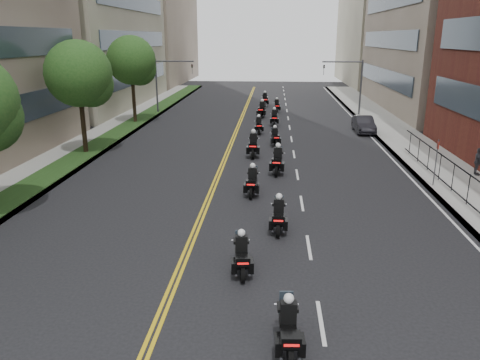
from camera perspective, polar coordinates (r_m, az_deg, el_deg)
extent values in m
cube|color=gray|center=(34.23, 21.49, 2.81)|extent=(4.00, 90.00, 0.15)
cube|color=gray|center=(35.41, -18.85, 3.53)|extent=(4.00, 90.00, 0.15)
cube|color=#1F3714|center=(35.08, -17.65, 3.69)|extent=(2.00, 90.00, 0.04)
cube|color=#333F4C|center=(56.23, 17.03, 11.96)|extent=(0.12, 24.08, 1.80)
cube|color=#333F4C|center=(56.06, 17.39, 16.03)|extent=(0.12, 24.08, 1.80)
cube|color=#333F4C|center=(56.18, 17.78, 20.09)|extent=(0.12, 24.08, 1.80)
cube|color=gray|center=(87.15, 18.31, 19.70)|extent=(15.00, 28.00, 26.00)
cube|color=#333F4C|center=(57.07, -12.14, 12.38)|extent=(0.12, 24.08, 1.80)
cube|color=#333F4C|center=(56.91, -12.40, 16.40)|extent=(0.12, 24.08, 1.80)
cube|color=#333F4C|center=(57.03, -12.67, 20.41)|extent=(0.12, 24.08, 1.80)
cube|color=#7D6D5B|center=(88.12, -12.29, 20.10)|extent=(16.00, 28.00, 26.00)
cylinder|color=#322616|center=(33.73, -18.63, 7.22)|extent=(0.32, 0.32, 5.11)
sphere|color=#1D4F1A|center=(33.40, -19.11, 12.16)|extent=(4.40, 4.40, 4.40)
sphere|color=#1D4F1A|center=(33.60, -17.76, 11.05)|extent=(3.08, 3.08, 3.08)
cylinder|color=#322616|center=(44.91, -12.85, 10.12)|extent=(0.32, 0.32, 5.39)
sphere|color=#1D4F1A|center=(44.67, -13.12, 14.04)|extent=(4.40, 4.40, 4.40)
sphere|color=#1D4F1A|center=(44.92, -12.15, 13.13)|extent=(3.08, 3.08, 3.08)
cylinder|color=#3F3F44|center=(49.75, 14.50, 10.77)|extent=(0.18, 0.18, 5.60)
cylinder|color=#3F3F44|center=(49.24, 12.38, 13.90)|extent=(4.00, 0.14, 0.14)
imported|color=black|center=(49.07, 10.18, 13.07)|extent=(0.16, 0.20, 1.00)
cylinder|color=#3F3F44|center=(50.47, -10.13, 11.13)|extent=(0.18, 0.18, 5.60)
cylinder|color=#3F3F44|center=(49.83, -7.98, 14.15)|extent=(4.00, 0.14, 0.14)
imported|color=black|center=(49.54, -5.85, 13.28)|extent=(0.16, 0.20, 1.00)
cylinder|color=black|center=(12.30, 6.14, -20.62)|extent=(0.17, 0.65, 0.64)
cylinder|color=black|center=(13.51, 5.55, -16.72)|extent=(0.17, 0.65, 0.64)
cube|color=black|center=(12.75, 5.87, -17.62)|extent=(0.47, 1.29, 0.38)
cube|color=silver|center=(12.91, 5.82, -18.29)|extent=(0.39, 0.54, 0.28)
cube|color=black|center=(12.01, 6.22, -18.77)|extent=(0.51, 0.42, 0.30)
cube|color=red|center=(11.86, 6.31, -19.40)|extent=(0.38, 0.05, 0.07)
cube|color=black|center=(12.52, 5.92, -15.73)|extent=(0.43, 0.29, 0.58)
sphere|color=white|center=(12.32, 5.97, -14.16)|extent=(0.27, 0.27, 0.27)
cylinder|color=black|center=(15.77, 0.33, -11.32)|extent=(0.21, 0.64, 0.63)
cylinder|color=black|center=(17.09, 0.05, -8.96)|extent=(0.21, 0.64, 0.63)
cube|color=black|center=(16.31, 0.18, -9.28)|extent=(0.54, 1.29, 0.37)
cube|color=silver|center=(16.45, 0.17, -9.88)|extent=(0.41, 0.55, 0.28)
cube|color=black|center=(15.55, 0.33, -9.76)|extent=(0.53, 0.44, 0.30)
cube|color=red|center=(15.39, 0.37, -10.15)|extent=(0.37, 0.07, 0.06)
cube|color=black|center=(16.15, 0.18, -7.74)|extent=(0.44, 0.31, 0.57)
sphere|color=white|center=(16.00, 0.18, -6.46)|extent=(0.27, 0.27, 0.27)
cylinder|color=black|center=(19.09, 4.67, -6.09)|extent=(0.15, 0.65, 0.65)
cylinder|color=black|center=(20.51, 4.73, -4.41)|extent=(0.15, 0.65, 0.65)
cube|color=black|center=(19.69, 4.72, -4.49)|extent=(0.43, 1.30, 0.38)
cube|color=silver|center=(19.82, 4.71, -5.04)|extent=(0.37, 0.53, 0.29)
cube|color=black|center=(18.90, 4.71, -4.70)|extent=(0.51, 0.41, 0.31)
cube|color=red|center=(18.72, 4.70, -4.98)|extent=(0.38, 0.04, 0.07)
cube|color=black|center=(19.57, 4.76, -3.14)|extent=(0.43, 0.28, 0.59)
sphere|color=white|center=(19.44, 4.79, -2.01)|extent=(0.28, 0.28, 0.28)
cylinder|color=black|center=(23.40, 1.36, -1.57)|extent=(0.16, 0.67, 0.67)
cylinder|color=black|center=(24.89, 1.68, -0.42)|extent=(0.16, 0.67, 0.67)
cube|color=black|center=(24.06, 1.53, -0.35)|extent=(0.46, 1.34, 0.39)
cube|color=silver|center=(24.18, 1.53, -0.83)|extent=(0.39, 0.55, 0.29)
cube|color=black|center=(23.25, 1.37, -0.38)|extent=(0.53, 0.43, 0.31)
cube|color=red|center=(23.06, 1.32, -0.58)|extent=(0.39, 0.04, 0.07)
cube|color=black|center=(23.97, 1.55, 0.80)|extent=(0.44, 0.29, 0.61)
sphere|color=white|center=(23.86, 1.56, 1.76)|extent=(0.29, 0.29, 0.29)
cylinder|color=black|center=(27.18, 4.47, 1.13)|extent=(0.21, 0.75, 0.74)
cylinder|color=black|center=(28.85, 4.73, 2.06)|extent=(0.21, 0.75, 0.74)
cube|color=black|center=(27.93, 4.62, 2.21)|extent=(0.57, 1.49, 0.43)
cube|color=silver|center=(28.05, 4.61, 1.74)|extent=(0.46, 0.63, 0.32)
cube|color=black|center=(27.03, 4.50, 2.27)|extent=(0.60, 0.50, 0.35)
cube|color=red|center=(26.82, 4.46, 2.11)|extent=(0.43, 0.07, 0.08)
cube|color=black|center=(27.85, 4.65, 3.31)|extent=(0.50, 0.34, 0.67)
sphere|color=white|center=(27.76, 4.68, 4.23)|extent=(0.31, 0.31, 0.31)
cylinder|color=black|center=(31.06, 1.57, 3.22)|extent=(0.16, 0.75, 0.75)
cylinder|color=black|center=(32.77, 1.69, 3.95)|extent=(0.16, 0.75, 0.75)
cube|color=black|center=(31.85, 1.64, 4.13)|extent=(0.47, 1.49, 0.44)
cube|color=silver|center=(31.96, 1.64, 3.71)|extent=(0.42, 0.61, 0.33)
cube|color=black|center=(30.93, 1.58, 4.25)|extent=(0.58, 0.47, 0.35)
cube|color=red|center=(30.71, 1.57, 4.11)|extent=(0.44, 0.04, 0.08)
cube|color=black|center=(31.78, 1.65, 5.13)|extent=(0.49, 0.31, 0.68)
sphere|color=white|center=(31.70, 1.66, 5.95)|extent=(0.32, 0.32, 0.32)
cylinder|color=black|center=(34.55, 4.42, 4.48)|extent=(0.21, 0.63, 0.61)
cylinder|color=black|center=(35.95, 4.10, 4.99)|extent=(0.21, 0.63, 0.61)
cube|color=black|center=(35.19, 4.27, 5.14)|extent=(0.54, 1.26, 0.36)
cube|color=silver|center=(35.28, 4.25, 4.83)|extent=(0.41, 0.54, 0.27)
cube|color=black|center=(34.45, 4.44, 5.24)|extent=(0.52, 0.44, 0.29)
cube|color=red|center=(34.27, 4.48, 5.15)|extent=(0.36, 0.08, 0.06)
cube|color=black|center=(35.15, 4.27, 5.88)|extent=(0.43, 0.30, 0.56)
sphere|color=white|center=(35.08, 4.28, 6.49)|extent=(0.26, 0.26, 0.26)
cylinder|color=black|center=(38.96, 2.34, 5.98)|extent=(0.18, 0.65, 0.64)
cylinder|color=black|center=(40.44, 2.25, 6.39)|extent=(0.18, 0.65, 0.64)
cube|color=black|center=(39.65, 2.30, 6.57)|extent=(0.49, 1.30, 0.38)
cube|color=silver|center=(39.74, 2.29, 6.27)|extent=(0.40, 0.54, 0.28)
cube|color=black|center=(38.87, 2.35, 6.69)|extent=(0.52, 0.43, 0.30)
cube|color=red|center=(38.67, 2.36, 6.61)|extent=(0.38, 0.06, 0.07)
cube|color=black|center=(39.61, 2.30, 7.25)|extent=(0.43, 0.29, 0.59)
sphere|color=white|center=(39.56, 2.31, 7.82)|extent=(0.27, 0.27, 0.27)
cylinder|color=black|center=(42.59, 4.21, 6.93)|extent=(0.15, 0.68, 0.67)
cylinder|color=black|center=(44.15, 4.17, 7.29)|extent=(0.15, 0.68, 0.67)
cube|color=black|center=(43.32, 4.20, 7.47)|extent=(0.44, 1.35, 0.40)
cube|color=silver|center=(43.41, 4.19, 7.19)|extent=(0.39, 0.55, 0.30)
cube|color=black|center=(42.50, 4.23, 7.61)|extent=(0.52, 0.43, 0.32)
cube|color=red|center=(42.30, 4.23, 7.54)|extent=(0.40, 0.04, 0.07)
cube|color=black|center=(43.29, 4.21, 8.13)|extent=(0.44, 0.29, 0.61)
sphere|color=white|center=(43.24, 4.22, 8.68)|extent=(0.29, 0.29, 0.29)
cylinder|color=black|center=(46.83, 2.56, 7.92)|extent=(0.24, 0.76, 0.74)
cylinder|color=black|center=(48.53, 2.86, 8.24)|extent=(0.24, 0.76, 0.74)
cube|color=black|center=(47.63, 2.72, 8.45)|extent=(0.63, 1.52, 0.44)
cube|color=silver|center=(47.72, 2.72, 8.16)|extent=(0.48, 0.65, 0.33)
cube|color=black|center=(46.74, 2.56, 8.61)|extent=(0.62, 0.52, 0.35)
cube|color=red|center=(46.52, 2.52, 8.54)|extent=(0.44, 0.08, 0.08)
cube|color=black|center=(47.61, 2.74, 9.11)|extent=(0.51, 0.36, 0.68)
sphere|color=white|center=(47.56, 2.75, 9.66)|extent=(0.32, 0.32, 0.32)
cylinder|color=black|center=(50.49, 4.55, 8.49)|extent=(0.17, 0.64, 0.64)
cylinder|color=black|center=(51.96, 4.44, 8.74)|extent=(0.17, 0.64, 0.64)
cube|color=black|center=(51.19, 4.50, 8.91)|extent=(0.47, 1.28, 0.37)
cube|color=silver|center=(51.26, 4.49, 8.68)|extent=(0.39, 0.53, 0.28)
cube|color=black|center=(50.42, 4.56, 9.04)|extent=(0.51, 0.42, 0.30)
cube|color=red|center=(50.23, 4.58, 8.99)|extent=(0.37, 0.05, 0.07)
cube|color=black|center=(51.17, 4.51, 9.43)|extent=(0.43, 0.29, 0.58)
sphere|color=white|center=(51.13, 4.52, 9.87)|extent=(0.27, 0.27, 0.27)
cylinder|color=black|center=(54.72, 3.08, 9.23)|extent=(0.20, 0.73, 0.72)
cylinder|color=black|center=(56.40, 2.99, 9.47)|extent=(0.20, 0.73, 0.72)
cube|color=black|center=(55.52, 3.04, 9.66)|extent=(0.55, 1.46, 0.42)
cube|color=silver|center=(55.61, 3.03, 9.42)|extent=(0.44, 0.61, 0.32)
cube|color=black|center=(54.65, 3.09, 9.81)|extent=(0.58, 0.48, 0.34)
cube|color=red|center=(54.43, 3.10, 9.76)|extent=(0.43, 0.06, 0.07)
cube|color=black|center=(55.51, 3.05, 10.21)|extent=(0.49, 0.33, 0.66)
sphere|color=white|center=(55.47, 3.05, 10.67)|extent=(0.31, 0.31, 0.31)
imported|color=black|center=(41.32, 14.85, 6.58)|extent=(1.47, 4.14, 1.36)
imported|color=#39393F|center=(30.15, 26.99, 2.03)|extent=(0.55, 0.99, 1.60)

